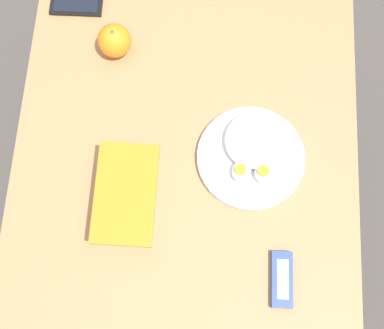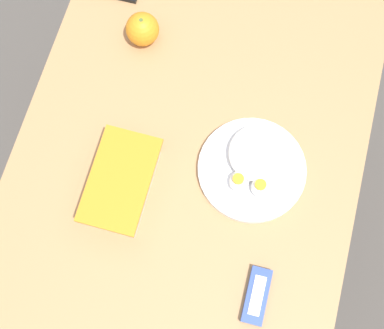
# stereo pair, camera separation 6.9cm
# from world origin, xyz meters

# --- Properties ---
(ground_plane) EXTENTS (10.00, 10.00, 0.00)m
(ground_plane) POSITION_xyz_m (0.00, 0.00, 0.00)
(ground_plane) COLOR #4C4742
(table) EXTENTS (1.11, 0.77, 0.72)m
(table) POSITION_xyz_m (0.00, 0.00, 0.63)
(table) COLOR #AD7F51
(table) RESTS_ON ground_plane
(food_container) EXTENTS (0.22, 0.13, 0.08)m
(food_container) POSITION_xyz_m (-0.10, 0.12, 0.75)
(food_container) COLOR white
(food_container) RESTS_ON table
(orange_fruit) EXTENTS (0.08, 0.08, 0.08)m
(orange_fruit) POSITION_xyz_m (0.27, 0.18, 0.76)
(orange_fruit) COLOR orange
(orange_fruit) RESTS_ON table
(rice_plate) EXTENTS (0.24, 0.24, 0.06)m
(rice_plate) POSITION_xyz_m (0.02, -0.15, 0.74)
(rice_plate) COLOR white
(rice_plate) RESTS_ON table
(candy_bar) EXTENTS (0.12, 0.05, 0.02)m
(candy_bar) POSITION_xyz_m (-0.25, -0.22, 0.73)
(candy_bar) COLOR #334C9E
(candy_bar) RESTS_ON table
(cell_phone) EXTENTS (0.07, 0.13, 0.01)m
(cell_phone) POSITION_xyz_m (0.39, 0.29, 0.72)
(cell_phone) COLOR black
(cell_phone) RESTS_ON table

